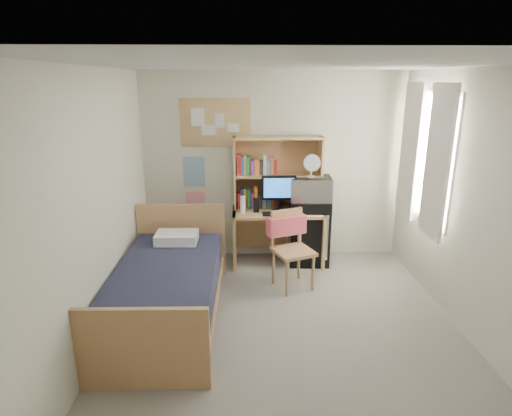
{
  "coord_description": "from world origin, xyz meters",
  "views": [
    {
      "loc": [
        -0.43,
        -3.78,
        2.48
      ],
      "look_at": [
        -0.27,
        1.2,
        0.98
      ],
      "focal_mm": 30.0,
      "sensor_mm": 36.0,
      "label": 1
    }
  ],
  "objects_px": {
    "desk": "(278,237)",
    "desk_chair": "(293,251)",
    "bed": "(167,294)",
    "microwave": "(310,188)",
    "mini_fridge": "(309,231)",
    "speaker_right": "(301,205)",
    "monitor": "(279,194)",
    "bulletin_board": "(216,123)",
    "speaker_left": "(256,205)",
    "desk_fan": "(311,167)"
  },
  "relations": [
    {
      "from": "monitor",
      "to": "speaker_left",
      "type": "bearing_deg",
      "value": -180.0
    },
    {
      "from": "monitor",
      "to": "desk_chair",
      "type": "bearing_deg",
      "value": -79.45
    },
    {
      "from": "desk_chair",
      "to": "desk_fan",
      "type": "height_order",
      "value": "desk_fan"
    },
    {
      "from": "desk",
      "to": "mini_fridge",
      "type": "height_order",
      "value": "mini_fridge"
    },
    {
      "from": "speaker_left",
      "to": "desk_fan",
      "type": "relative_size",
      "value": 0.67
    },
    {
      "from": "bulletin_board",
      "to": "mini_fridge",
      "type": "xyz_separation_m",
      "value": [
        1.27,
        -0.27,
        -1.46
      ]
    },
    {
      "from": "bed",
      "to": "microwave",
      "type": "xyz_separation_m",
      "value": [
        1.73,
        1.46,
        0.77
      ]
    },
    {
      "from": "desk",
      "to": "desk_chair",
      "type": "height_order",
      "value": "desk_chair"
    },
    {
      "from": "desk_chair",
      "to": "mini_fridge",
      "type": "xyz_separation_m",
      "value": [
        0.31,
        0.79,
        -0.03
      ]
    },
    {
      "from": "mini_fridge",
      "to": "microwave",
      "type": "relative_size",
      "value": 1.68
    },
    {
      "from": "desk_chair",
      "to": "monitor",
      "type": "relative_size",
      "value": 1.98
    },
    {
      "from": "desk_chair",
      "to": "bed",
      "type": "bearing_deg",
      "value": -175.76
    },
    {
      "from": "desk_chair",
      "to": "mini_fridge",
      "type": "distance_m",
      "value": 0.85
    },
    {
      "from": "bulletin_board",
      "to": "desk_chair",
      "type": "xyz_separation_m",
      "value": [
        0.96,
        -1.06,
        -1.44
      ]
    },
    {
      "from": "microwave",
      "to": "desk_fan",
      "type": "xyz_separation_m",
      "value": [
        0.0,
        0.0,
        0.3
      ]
    },
    {
      "from": "mini_fridge",
      "to": "bulletin_board",
      "type": "bearing_deg",
      "value": 170.9
    },
    {
      "from": "desk_chair",
      "to": "bed",
      "type": "relative_size",
      "value": 0.45
    },
    {
      "from": "monitor",
      "to": "speaker_left",
      "type": "xyz_separation_m",
      "value": [
        -0.3,
        -0.0,
        -0.15
      ]
    },
    {
      "from": "speaker_left",
      "to": "bulletin_board",
      "type": "bearing_deg",
      "value": 144.94
    },
    {
      "from": "desk",
      "to": "mini_fridge",
      "type": "xyz_separation_m",
      "value": [
        0.44,
        0.04,
        0.07
      ]
    },
    {
      "from": "speaker_right",
      "to": "desk_fan",
      "type": "height_order",
      "value": "desk_fan"
    },
    {
      "from": "speaker_left",
      "to": "speaker_right",
      "type": "distance_m",
      "value": 0.6
    },
    {
      "from": "monitor",
      "to": "desk_fan",
      "type": "height_order",
      "value": "desk_fan"
    },
    {
      "from": "monitor",
      "to": "speaker_left",
      "type": "height_order",
      "value": "monitor"
    },
    {
      "from": "bulletin_board",
      "to": "desk_fan",
      "type": "xyz_separation_m",
      "value": [
        1.27,
        -0.29,
        -0.55
      ]
    },
    {
      "from": "speaker_left",
      "to": "desk_fan",
      "type": "xyz_separation_m",
      "value": [
        0.74,
        0.08,
        0.5
      ]
    },
    {
      "from": "bulletin_board",
      "to": "desk",
      "type": "bearing_deg",
      "value": -20.52
    },
    {
      "from": "monitor",
      "to": "speaker_right",
      "type": "bearing_deg",
      "value": 0.0
    },
    {
      "from": "mini_fridge",
      "to": "desk_fan",
      "type": "distance_m",
      "value": 0.91
    },
    {
      "from": "monitor",
      "to": "microwave",
      "type": "distance_m",
      "value": 0.45
    },
    {
      "from": "bulletin_board",
      "to": "monitor",
      "type": "distance_m",
      "value": 1.29
    },
    {
      "from": "desk_chair",
      "to": "bed",
      "type": "xyz_separation_m",
      "value": [
        -1.43,
        -0.69,
        -0.19
      ]
    },
    {
      "from": "desk",
      "to": "speaker_right",
      "type": "xyz_separation_m",
      "value": [
        0.3,
        -0.06,
        0.48
      ]
    },
    {
      "from": "speaker_right",
      "to": "monitor",
      "type": "bearing_deg",
      "value": -180.0
    },
    {
      "from": "bulletin_board",
      "to": "speaker_right",
      "type": "xyz_separation_m",
      "value": [
        1.13,
        -0.37,
        -1.06
      ]
    },
    {
      "from": "mini_fridge",
      "to": "monitor",
      "type": "height_order",
      "value": "monitor"
    },
    {
      "from": "desk_fan",
      "to": "mini_fridge",
      "type": "bearing_deg",
      "value": 90.0
    },
    {
      "from": "desk_chair",
      "to": "mini_fridge",
      "type": "bearing_deg",
      "value": 47.31
    },
    {
      "from": "desk",
      "to": "speaker_left",
      "type": "distance_m",
      "value": 0.57
    },
    {
      "from": "mini_fridge",
      "to": "desk",
      "type": "bearing_deg",
      "value": -171.86
    },
    {
      "from": "desk",
      "to": "bed",
      "type": "distance_m",
      "value": 1.94
    },
    {
      "from": "speaker_left",
      "to": "desk_fan",
      "type": "height_order",
      "value": "desk_fan"
    },
    {
      "from": "monitor",
      "to": "desk_fan",
      "type": "bearing_deg",
      "value": 10.19
    },
    {
      "from": "bulletin_board",
      "to": "monitor",
      "type": "bearing_deg",
      "value": -24.05
    },
    {
      "from": "bulletin_board",
      "to": "desk",
      "type": "relative_size",
      "value": 0.76
    },
    {
      "from": "mini_fridge",
      "to": "speaker_left",
      "type": "relative_size",
      "value": 4.88
    },
    {
      "from": "monitor",
      "to": "mini_fridge",
      "type": "bearing_deg",
      "value": 12.67
    },
    {
      "from": "desk",
      "to": "desk_chair",
      "type": "xyz_separation_m",
      "value": [
        0.13,
        -0.75,
        0.1
      ]
    },
    {
      "from": "desk_chair",
      "to": "speaker_right",
      "type": "height_order",
      "value": "desk_chair"
    },
    {
      "from": "bed",
      "to": "speaker_right",
      "type": "height_order",
      "value": "speaker_right"
    }
  ]
}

